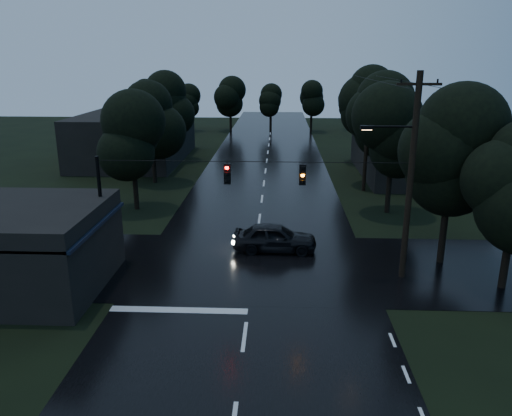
{
  "coord_description": "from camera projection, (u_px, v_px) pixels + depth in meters",
  "views": [
    {
      "loc": [
        1.24,
        -12.27,
        10.53
      ],
      "look_at": [
        0.08,
        13.09,
        2.87
      ],
      "focal_mm": 35.0,
      "sensor_mm": 36.0,
      "label": 1
    }
  ],
  "objects": [
    {
      "name": "tree_right_c",
      "position": [
        367.0,
        100.0,
        50.79
      ],
      "size": [
        4.76,
        4.76,
        10.03
      ],
      "color": "black",
      "rests_on": "ground"
    },
    {
      "name": "tree_right_b",
      "position": [
        380.0,
        115.0,
        41.37
      ],
      "size": [
        4.48,
        4.48,
        9.44
      ],
      "color": "black",
      "rests_on": "ground"
    },
    {
      "name": "cross_street",
      "position": [
        253.0,
        266.0,
        26.3
      ],
      "size": [
        60.0,
        9.0,
        0.02
      ],
      "primitive_type": "cube",
      "color": "black",
      "rests_on": "ground"
    },
    {
      "name": "tree_right_a",
      "position": [
        393.0,
        133.0,
        33.85
      ],
      "size": [
        4.2,
        4.2,
        8.85
      ],
      "color": "black",
      "rests_on": "ground"
    },
    {
      "name": "utility_pole_far",
      "position": [
        366.0,
        144.0,
        40.12
      ],
      "size": [
        2.0,
        0.3,
        7.5
      ],
      "color": "black",
      "rests_on": "ground"
    },
    {
      "name": "anchor_pole_left",
      "position": [
        102.0,
        216.0,
        24.81
      ],
      "size": [
        0.18,
        0.18,
        6.0
      ],
      "primitive_type": "cylinder",
      "color": "black",
      "rests_on": "ground"
    },
    {
      "name": "tree_left_c",
      "position": [
        169.0,
        103.0,
        51.8
      ],
      "size": [
        4.48,
        4.48,
        9.44
      ],
      "color": "black",
      "rests_on": "ground"
    },
    {
      "name": "span_signals",
      "position": [
        264.0,
        173.0,
        23.8
      ],
      "size": [
        15.0,
        0.37,
        1.12
      ],
      "color": "black",
      "rests_on": "ground"
    },
    {
      "name": "main_road",
      "position": [
        264.0,
        184.0,
        43.52
      ],
      "size": [
        12.0,
        120.0,
        0.02
      ],
      "primitive_type": "cube",
      "color": "black",
      "rests_on": "ground"
    },
    {
      "name": "building_far_left",
      "position": [
        135.0,
        137.0,
        52.97
      ],
      "size": [
        10.0,
        16.0,
        5.0
      ],
      "primitive_type": "cube",
      "color": "black",
      "rests_on": "ground"
    },
    {
      "name": "tree_left_b",
      "position": [
        151.0,
        118.0,
        42.31
      ],
      "size": [
        4.2,
        4.2,
        8.85
      ],
      "color": "black",
      "rests_on": "ground"
    },
    {
      "name": "building_far_right",
      "position": [
        416.0,
        152.0,
        46.09
      ],
      "size": [
        10.0,
        14.0,
        4.4
      ],
      "primitive_type": "cube",
      "color": "black",
      "rests_on": "ground"
    },
    {
      "name": "tree_corner_near",
      "position": [
        452.0,
        152.0,
        25.09
      ],
      "size": [
        4.48,
        4.48,
        9.44
      ],
      "color": "black",
      "rests_on": "ground"
    },
    {
      "name": "car",
      "position": [
        275.0,
        237.0,
        28.18
      ],
      "size": [
        4.74,
        2.02,
        1.6
      ],
      "primitive_type": "imported",
      "rotation": [
        0.0,
        0.0,
        1.54
      ],
      "color": "black",
      "rests_on": "ground"
    },
    {
      "name": "tree_left_a",
      "position": [
        132.0,
        137.0,
        34.75
      ],
      "size": [
        3.92,
        3.92,
        8.26
      ],
      "color": "black",
      "rests_on": "ground"
    },
    {
      "name": "utility_pole_main",
      "position": [
        409.0,
        174.0,
        23.5
      ],
      "size": [
        3.5,
        0.3,
        10.0
      ],
      "color": "black",
      "rests_on": "ground"
    }
  ]
}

